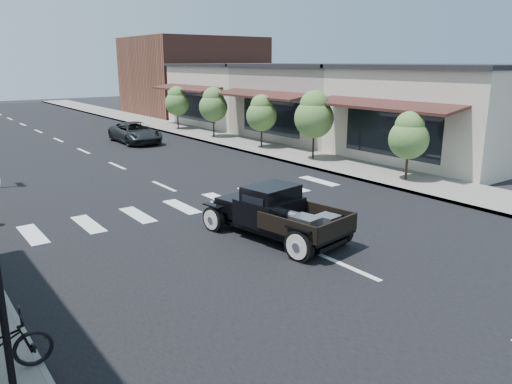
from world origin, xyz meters
TOP-DOWN VIEW (x-y plane):
  - ground at (0.00, 0.00)m, footprint 120.00×120.00m
  - road at (0.00, 15.00)m, footprint 14.00×80.00m
  - road_markings at (0.00, 10.00)m, footprint 12.00×60.00m
  - sidewalk_right at (8.50, 15.00)m, footprint 3.00×80.00m
  - storefront_near at (15.00, 4.00)m, footprint 10.00×9.00m
  - storefront_mid at (15.00, 13.00)m, footprint 10.00×9.00m
  - storefront_far at (15.00, 22.00)m, footprint 10.00×9.00m
  - far_building_right at (15.50, 32.00)m, footprint 11.00×10.00m
  - lamp_post_a at (-7.60, -4.00)m, footprint 0.36×0.36m
  - small_tree_a at (8.30, 1.73)m, footprint 1.60×1.60m
  - small_tree_b at (8.30, 7.33)m, footprint 1.93×1.93m
  - small_tree_c at (8.30, 11.61)m, footprint 1.70×1.70m
  - small_tree_d at (8.30, 16.72)m, footprint 1.81×1.81m
  - small_tree_e at (8.30, 21.64)m, footprint 1.74×1.74m
  - hotrod_pickup at (-0.13, -0.34)m, footprint 2.79×4.72m
  - second_car at (3.53, 18.08)m, footprint 2.17×4.53m

SIDE VIEW (x-z plane):
  - ground at x=0.00m, z-range 0.00..0.00m
  - road_markings at x=0.00m, z-range -0.03..0.03m
  - road at x=0.00m, z-range 0.00..0.02m
  - sidewalk_right at x=8.50m, z-range 0.00..0.15m
  - second_car at x=3.53m, z-range 0.00..1.24m
  - hotrod_pickup at x=-0.13m, z-range 0.00..1.54m
  - small_tree_a at x=8.30m, z-range 0.15..2.82m
  - small_tree_c at x=8.30m, z-range 0.15..2.98m
  - small_tree_e at x=8.30m, z-range 0.15..3.05m
  - small_tree_d at x=8.30m, z-range 0.15..3.17m
  - small_tree_b at x=8.30m, z-range 0.15..3.37m
  - lamp_post_a at x=-7.60m, z-range 0.15..3.72m
  - storefront_near at x=15.00m, z-range 0.00..4.50m
  - storefront_mid at x=15.00m, z-range 0.00..4.50m
  - storefront_far at x=15.00m, z-range 0.00..4.50m
  - far_building_right at x=15.50m, z-range 0.00..7.00m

